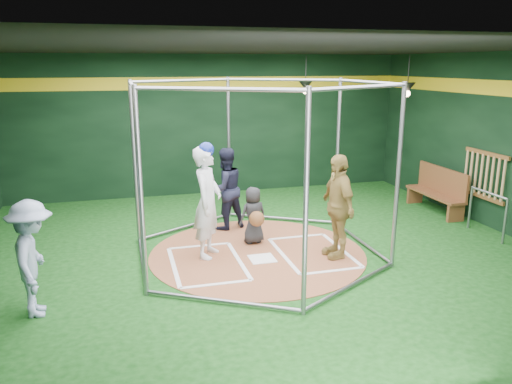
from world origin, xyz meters
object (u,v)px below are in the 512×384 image
object	(u,v)px
batter_figure	(207,201)
dugout_bench	(438,189)
visitor_leopard	(338,206)
umpire	(225,189)

from	to	relation	value
batter_figure	dugout_bench	distance (m)	5.66
batter_figure	visitor_leopard	distance (m)	2.22
dugout_bench	batter_figure	bearing A→B (deg)	-166.40
umpire	batter_figure	bearing A→B (deg)	47.60
visitor_leopard	umpire	bearing A→B (deg)	-143.06
batter_figure	dugout_bench	world-z (taller)	batter_figure
batter_figure	umpire	world-z (taller)	batter_figure
batter_figure	visitor_leopard	size ratio (longest dim) A/B	1.11
visitor_leopard	umpire	xyz separation A→B (m)	(-1.54, 1.99, -0.07)
umpire	dugout_bench	size ratio (longest dim) A/B	0.95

